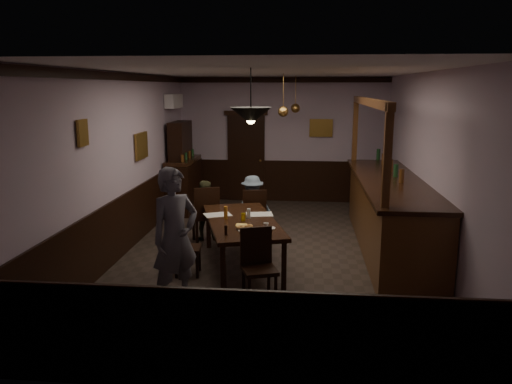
# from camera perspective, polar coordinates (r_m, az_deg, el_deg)

# --- Properties ---
(room) EXTENTS (5.01, 8.01, 3.01)m
(room) POSITION_cam_1_polar(r_m,az_deg,el_deg) (8.18, 1.89, 3.07)
(room) COLOR #2D2621
(room) RESTS_ON ground
(dining_table) EXTENTS (1.58, 2.39, 0.75)m
(dining_table) POSITION_cam_1_polar(r_m,az_deg,el_deg) (7.71, -1.63, -3.66)
(dining_table) COLOR black
(dining_table) RESTS_ON ground
(chair_far_left) EXTENTS (0.59, 0.59, 1.04)m
(chair_far_left) POSITION_cam_1_polar(r_m,az_deg,el_deg) (8.90, -5.75, -2.35)
(chair_far_left) COLOR black
(chair_far_left) RESTS_ON ground
(chair_far_right) EXTENTS (0.47, 0.47, 0.97)m
(chair_far_right) POSITION_cam_1_polar(r_m,az_deg,el_deg) (9.03, -0.17, -2.35)
(chair_far_right) COLOR black
(chair_far_right) RESTS_ON ground
(chair_near) EXTENTS (0.54, 0.54, 0.97)m
(chair_near) POSITION_cam_1_polar(r_m,az_deg,el_deg) (6.52, 0.23, -8.01)
(chair_near) COLOR black
(chair_near) RESTS_ON ground
(chair_side) EXTENTS (0.41, 0.41, 0.87)m
(chair_side) POSITION_cam_1_polar(r_m,az_deg,el_deg) (7.50, -8.38, -5.87)
(chair_side) COLOR black
(chair_side) RESTS_ON ground
(person_standing) EXTENTS (0.76, 0.77, 1.79)m
(person_standing) POSITION_cam_1_polar(r_m,az_deg,el_deg) (6.36, -9.22, -5.21)
(person_standing) COLOR slate
(person_standing) RESTS_ON ground
(person_seated_left) EXTENTS (0.58, 0.48, 1.10)m
(person_seated_left) POSITION_cam_1_polar(r_m,az_deg,el_deg) (9.18, -5.96, -2.06)
(person_seated_left) COLOR #434328
(person_seated_left) RESTS_ON ground
(person_seated_right) EXTENTS (0.86, 0.69, 1.16)m
(person_seated_right) POSITION_cam_1_polar(r_m,az_deg,el_deg) (9.29, -0.42, -1.64)
(person_seated_right) COLOR slate
(person_seated_right) RESTS_ON ground
(newspaper_left) EXTENTS (0.51, 0.45, 0.01)m
(newspaper_left) POSITION_cam_1_polar(r_m,az_deg,el_deg) (7.99, -4.40, -2.61)
(newspaper_left) COLOR silver
(newspaper_left) RESTS_ON dining_table
(newspaper_right) EXTENTS (0.47, 0.37, 0.01)m
(newspaper_right) POSITION_cam_1_polar(r_m,az_deg,el_deg) (8.00, 0.39, -2.57)
(newspaper_right) COLOR silver
(newspaper_right) RESTS_ON dining_table
(napkin) EXTENTS (0.19, 0.19, 0.00)m
(napkin) POSITION_cam_1_polar(r_m,az_deg,el_deg) (7.41, -1.73, -3.76)
(napkin) COLOR #FACC5C
(napkin) RESTS_ON dining_table
(saucer) EXTENTS (0.15, 0.15, 0.01)m
(saucer) POSITION_cam_1_polar(r_m,az_deg,el_deg) (7.23, 1.66, -4.14)
(saucer) COLOR white
(saucer) RESTS_ON dining_table
(coffee_cup) EXTENTS (0.10, 0.10, 0.07)m
(coffee_cup) POSITION_cam_1_polar(r_m,az_deg,el_deg) (7.21, 1.15, -3.83)
(coffee_cup) COLOR white
(coffee_cup) RESTS_ON saucer
(pastry_plate) EXTENTS (0.22, 0.22, 0.01)m
(pastry_plate) POSITION_cam_1_polar(r_m,az_deg,el_deg) (7.12, -1.21, -4.37)
(pastry_plate) COLOR white
(pastry_plate) RESTS_ON dining_table
(pastry_ring_a) EXTENTS (0.13, 0.13, 0.04)m
(pastry_ring_a) POSITION_cam_1_polar(r_m,az_deg,el_deg) (7.16, -1.79, -4.05)
(pastry_ring_a) COLOR #C68C47
(pastry_ring_a) RESTS_ON pastry_plate
(pastry_ring_b) EXTENTS (0.13, 0.13, 0.04)m
(pastry_ring_b) POSITION_cam_1_polar(r_m,az_deg,el_deg) (7.21, -0.85, -3.92)
(pastry_ring_b) COLOR #C68C47
(pastry_ring_b) RESTS_ON pastry_plate
(soda_can) EXTENTS (0.07, 0.07, 0.12)m
(soda_can) POSITION_cam_1_polar(r_m,az_deg,el_deg) (7.62, -1.47, -2.87)
(soda_can) COLOR yellow
(soda_can) RESTS_ON dining_table
(beer_glass) EXTENTS (0.06, 0.06, 0.20)m
(beer_glass) POSITION_cam_1_polar(r_m,az_deg,el_deg) (7.72, -3.48, -2.38)
(beer_glass) COLOR #BF721E
(beer_glass) RESTS_ON dining_table
(water_glass) EXTENTS (0.06, 0.06, 0.15)m
(water_glass) POSITION_cam_1_polar(r_m,az_deg,el_deg) (7.77, -0.84, -2.46)
(water_glass) COLOR silver
(water_glass) RESTS_ON dining_table
(pepper_mill) EXTENTS (0.04, 0.04, 0.14)m
(pepper_mill) POSITION_cam_1_polar(r_m,az_deg,el_deg) (6.91, -3.46, -4.36)
(pepper_mill) COLOR black
(pepper_mill) RESTS_ON dining_table
(sideboard) EXTENTS (0.54, 1.52, 2.01)m
(sideboard) POSITION_cam_1_polar(r_m,az_deg,el_deg) (11.41, -8.34, 1.93)
(sideboard) COLOR black
(sideboard) RESTS_ON ground
(bar_counter) EXTENTS (1.07, 4.59, 2.57)m
(bar_counter) POSITION_cam_1_polar(r_m,az_deg,el_deg) (8.87, 15.00, -2.24)
(bar_counter) COLOR #4C2714
(bar_counter) RESTS_ON ground
(door_back) EXTENTS (0.90, 0.06, 2.10)m
(door_back) POSITION_cam_1_polar(r_m,az_deg,el_deg) (12.21, -1.14, 3.88)
(door_back) COLOR black
(door_back) RESTS_ON ground
(ac_unit) EXTENTS (0.20, 0.85, 0.30)m
(ac_unit) POSITION_cam_1_polar(r_m,az_deg,el_deg) (11.34, -9.37, 10.21)
(ac_unit) COLOR white
(ac_unit) RESTS_ON ground
(picture_left_small) EXTENTS (0.04, 0.28, 0.36)m
(picture_left_small) POSITION_cam_1_polar(r_m,az_deg,el_deg) (7.14, -19.22, 6.41)
(picture_left_small) COLOR olive
(picture_left_small) RESTS_ON ground
(picture_left_large) EXTENTS (0.04, 0.62, 0.48)m
(picture_left_large) POSITION_cam_1_polar(r_m,az_deg,el_deg) (9.41, -12.96, 5.17)
(picture_left_large) COLOR olive
(picture_left_large) RESTS_ON ground
(picture_back) EXTENTS (0.55, 0.04, 0.42)m
(picture_back) POSITION_cam_1_polar(r_m,az_deg,el_deg) (12.07, 7.45, 7.27)
(picture_back) COLOR olive
(picture_back) RESTS_ON ground
(pendant_iron) EXTENTS (0.56, 0.56, 0.73)m
(pendant_iron) POSITION_cam_1_polar(r_m,az_deg,el_deg) (6.65, -0.59, 8.72)
(pendant_iron) COLOR black
(pendant_iron) RESTS_ON ground
(pendant_brass_mid) EXTENTS (0.20, 0.20, 0.81)m
(pendant_brass_mid) POSITION_cam_1_polar(r_m,az_deg,el_deg) (9.60, 3.12, 9.16)
(pendant_brass_mid) COLOR #BF8C3F
(pendant_brass_mid) RESTS_ON ground
(pendant_brass_far) EXTENTS (0.20, 0.20, 0.81)m
(pendant_brass_far) POSITION_cam_1_polar(r_m,az_deg,el_deg) (11.13, 4.52, 9.52)
(pendant_brass_far) COLOR #BF8C3F
(pendant_brass_far) RESTS_ON ground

